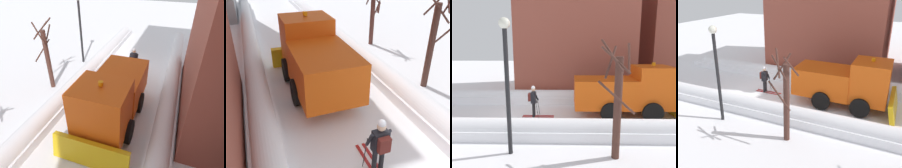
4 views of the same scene
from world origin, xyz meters
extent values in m
cube|color=brown|center=(-7.98, 3.05, 4.67)|extent=(8.99, 8.85, 9.35)
cube|color=#DB510F|center=(-0.28, 4.61, 1.40)|extent=(2.30, 3.40, 1.60)
cube|color=#DB510F|center=(-0.28, 7.31, 1.75)|extent=(2.20, 2.00, 2.30)
cube|color=black|center=(-0.28, 8.27, 2.26)|extent=(1.85, 0.06, 1.01)
cube|color=gold|center=(-0.28, 8.66, 0.55)|extent=(3.20, 0.46, 1.13)
cylinder|color=orange|center=(-0.28, 7.31, 3.02)|extent=(0.20, 0.20, 0.18)
cylinder|color=black|center=(-1.43, 7.01, 0.55)|extent=(0.25, 1.10, 1.10)
cylinder|color=black|center=(0.87, 7.01, 0.55)|extent=(0.25, 1.10, 1.10)
cylinder|color=black|center=(-1.43, 4.81, 0.55)|extent=(0.25, 1.10, 1.10)
cylinder|color=black|center=(0.87, 4.81, 0.55)|extent=(0.25, 1.10, 1.10)
cylinder|color=black|center=(-0.11, 0.58, 0.41)|extent=(0.14, 0.14, 0.82)
cylinder|color=black|center=(0.11, 0.58, 0.41)|extent=(0.14, 0.14, 0.82)
cube|color=black|center=(0.00, 0.58, 1.13)|extent=(0.42, 0.26, 0.62)
cube|color=#591E19|center=(0.00, 0.37, 1.16)|extent=(0.32, 0.16, 0.44)
sphere|color=tan|center=(0.00, 0.58, 1.60)|extent=(0.24, 0.24, 0.24)
sphere|color=silver|center=(0.00, 0.58, 1.70)|extent=(0.22, 0.22, 0.22)
cylinder|color=black|center=(-0.26, 0.68, 1.16)|extent=(0.09, 0.33, 0.56)
cylinder|color=black|center=(0.26, 0.68, 1.16)|extent=(0.09, 0.33, 0.56)
cube|color=maroon|center=(-0.11, 0.83, 0.01)|extent=(0.09, 1.80, 0.03)
cube|color=maroon|center=(0.11, 0.83, 0.01)|extent=(0.09, 1.80, 0.03)
cylinder|color=#262628|center=(-0.30, 0.80, 0.60)|extent=(0.02, 0.19, 1.19)
cylinder|color=#262628|center=(0.30, 0.80, 0.60)|extent=(0.02, 0.19, 1.19)
cylinder|color=black|center=(-3.73, 3.50, 1.69)|extent=(0.12, 0.12, 3.38)
cube|color=black|center=(-3.73, 3.64, 3.83)|extent=(0.28, 0.24, 0.90)
sphere|color=red|center=(-3.73, 3.77, 4.11)|extent=(0.18, 0.18, 0.18)
sphere|color=gold|center=(-3.73, 3.77, 3.83)|extent=(0.18, 0.18, 0.18)
sphere|color=green|center=(-3.73, 3.77, 3.55)|extent=(0.18, 0.18, 0.18)
cylinder|color=black|center=(4.20, 0.36, 2.33)|extent=(0.16, 0.16, 4.65)
sphere|color=silver|center=(4.20, 0.36, 4.83)|extent=(0.40, 0.40, 0.40)
cylinder|color=#492B23|center=(4.42, 4.31, 1.86)|extent=(0.28, 0.28, 3.71)
cylinder|color=#492B23|center=(4.60, 4.01, 3.78)|extent=(0.90, 0.63, 1.07)
cylinder|color=#492B23|center=(4.52, 4.59, 3.65)|extent=(0.87, 0.36, 1.03)
cylinder|color=#492B23|center=(4.71, 4.12, 3.62)|extent=(0.54, 0.92, 0.93)
cylinder|color=#492B23|center=(4.83, 4.16, 2.40)|extent=(0.43, 1.22, 1.10)
cylinder|color=#492B23|center=(4.27, 4.04, 3.53)|extent=(0.82, 0.54, 1.11)
camera|label=1|loc=(-2.74, 12.96, 6.95)|focal=30.89mm
camera|label=2|loc=(-2.74, -3.65, 5.53)|focal=39.31mm
camera|label=3|loc=(11.70, 2.59, 4.15)|focal=34.23mm
camera|label=4|loc=(13.38, 8.60, 6.83)|focal=39.81mm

